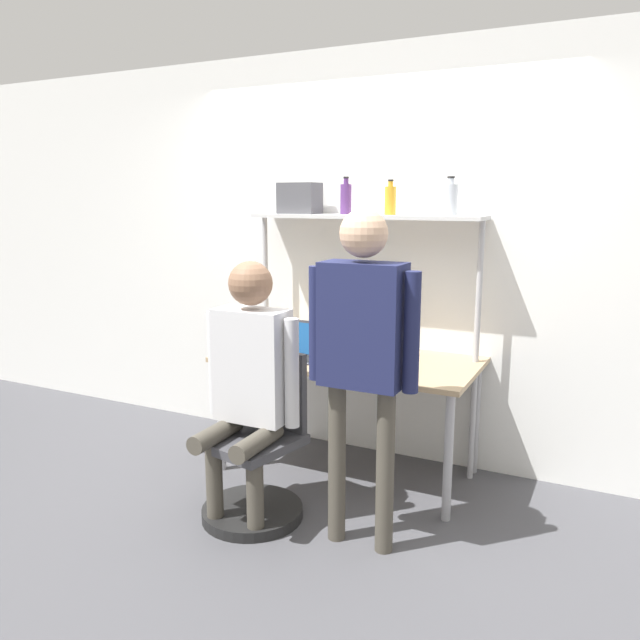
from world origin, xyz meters
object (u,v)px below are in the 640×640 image
monitor (356,312)px  person_seated (249,371)px  bottle_clear (450,199)px  bottle_amber (390,200)px  person_standing (362,337)px  storage_box (300,198)px  cell_phone (341,363)px  laptop (302,348)px  bottle_purple (346,198)px  office_chair (257,467)px

monitor → person_seated: bearing=-99.1°
bottle_clear → bottle_amber: (-0.38, -0.00, -0.01)m
monitor → person_standing: (0.47, -1.05, 0.09)m
monitor → storage_box: (-0.40, -0.03, 0.74)m
cell_phone → person_standing: 0.80m
bottle_amber → person_standing: bearing=-76.8°
monitor → bottle_amber: (0.23, -0.03, 0.73)m
cell_phone → person_seated: 0.68m
laptop → bottle_clear: bearing=25.0°
bottle_purple → storage_box: 0.34m
cell_phone → person_seated: bearing=-112.1°
cell_phone → bottle_amber: size_ratio=0.69×
laptop → storage_box: (-0.21, 0.38, 0.92)m
monitor → office_chair: bearing=-99.0°
bottle_clear → bottle_purple: (-0.68, -0.00, 0.00)m
person_standing → bottle_clear: bottle_clear is taller
laptop → cell_phone: 0.29m
monitor → bottle_clear: size_ratio=2.18×
person_seated → storage_box: bearing=102.8°
bottle_amber → bottle_purple: bearing=180.0°
laptop → person_standing: person_standing is taller
monitor → bottle_purple: bottle_purple is taller
monitor → bottle_clear: (0.61, -0.03, 0.74)m
laptop → office_chair: (0.04, -0.61, -0.54)m
cell_phone → laptop: bearing=174.3°
storage_box → monitor: bearing=4.1°
office_chair → bottle_purple: bearing=84.7°
person_seated → bottle_clear: bottle_clear is taller
laptop → person_seated: person_seated is taller
laptop → person_seated: 0.66m
person_standing → bottle_amber: size_ratio=7.87×
person_standing → bottle_clear: bearing=82.3°
bottle_purple → cell_phone: bearing=-69.2°
bottle_purple → bottle_amber: size_ratio=1.10×
bottle_purple → person_standing: bearing=-62.1°
person_seated → bottle_clear: (0.78, 1.03, 0.89)m
office_chair → person_seated: (-0.01, -0.04, 0.56)m
cell_phone → storage_box: bearing=140.5°
person_standing → bottle_purple: bearing=117.9°
office_chair → person_standing: bearing=-2.9°
bottle_amber → storage_box: (-0.64, 0.00, 0.01)m
laptop → bottle_purple: 1.00m
monitor → office_chair: (-0.16, -1.02, -0.72)m
laptop → bottle_amber: bearing=41.2°
monitor → bottle_amber: size_ratio=2.32×
office_chair → laptop: bearing=93.4°
storage_box → office_chair: bearing=-76.1°
person_standing → bottle_clear: (0.14, 1.02, 0.65)m
bottle_clear → bottle_amber: size_ratio=1.07×
monitor → bottle_purple: size_ratio=2.11×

